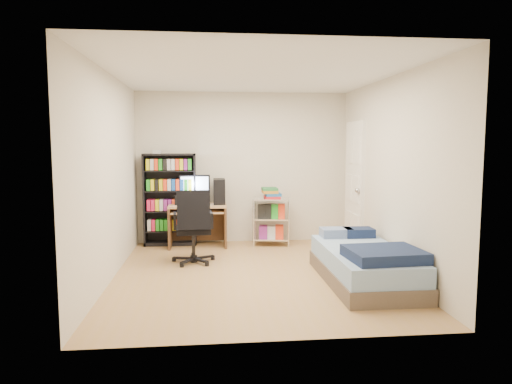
{
  "coord_description": "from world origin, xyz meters",
  "views": [
    {
      "loc": [
        -0.55,
        -5.63,
        1.65
      ],
      "look_at": [
        0.06,
        0.4,
        1.01
      ],
      "focal_mm": 32.0,
      "sensor_mm": 36.0,
      "label": 1
    }
  ],
  "objects": [
    {
      "name": "media_shelf",
      "position": [
        -1.2,
        1.84,
        0.77
      ],
      "size": [
        0.84,
        0.28,
        1.55
      ],
      "color": "black",
      "rests_on": "room"
    },
    {
      "name": "computer_desk",
      "position": [
        -0.66,
        1.7,
        0.62
      ],
      "size": [
        0.91,
        0.53,
        1.15
      ],
      "color": "tan",
      "rests_on": "room"
    },
    {
      "name": "door",
      "position": [
        1.72,
        1.35,
        1.0
      ],
      "size": [
        0.12,
        0.8,
        2.0
      ],
      "color": "white",
      "rests_on": "room"
    },
    {
      "name": "office_chair",
      "position": [
        -0.78,
        0.62,
        0.33
      ],
      "size": [
        0.66,
        0.66,
        1.03
      ],
      "rotation": [
        0.0,
        0.0,
        0.07
      ],
      "color": "black",
      "rests_on": "room"
    },
    {
      "name": "wire_cart",
      "position": [
        0.45,
        1.67,
        0.62
      ],
      "size": [
        0.65,
        0.51,
        0.95
      ],
      "rotation": [
        0.0,
        0.0,
        -0.16
      ],
      "color": "white",
      "rests_on": "room"
    },
    {
      "name": "bed",
      "position": [
        1.28,
        -0.49,
        0.23
      ],
      "size": [
        0.92,
        1.83,
        0.52
      ],
      "color": "brown",
      "rests_on": "room"
    },
    {
      "name": "room",
      "position": [
        0.0,
        0.0,
        1.25
      ],
      "size": [
        3.58,
        4.08,
        2.58
      ],
      "color": "#A67E53",
      "rests_on": "ground"
    }
  ]
}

